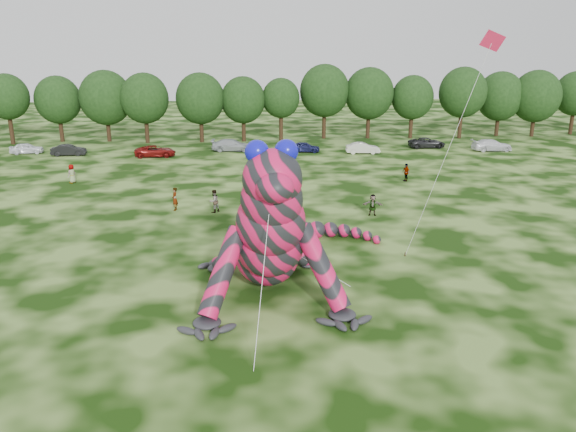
# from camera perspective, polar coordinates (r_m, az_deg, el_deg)

# --- Properties ---
(ground) EXTENTS (240.00, 240.00, 0.00)m
(ground) POSITION_cam_1_polar(r_m,az_deg,el_deg) (26.00, 6.43, -12.68)
(ground) COLOR #16330A
(ground) RESTS_ON ground
(inflatable_gecko) EXTENTS (15.40, 18.02, 8.69)m
(inflatable_gecko) POSITION_cam_1_polar(r_m,az_deg,el_deg) (31.07, -2.40, 1.09)
(inflatable_gecko) COLOR #D3144E
(inflatable_gecko) RESTS_ON ground
(flying_kite) EXTENTS (4.27, 2.52, 13.95)m
(flying_kite) POSITION_cam_1_polar(r_m,az_deg,el_deg) (33.55, 19.48, 14.99)
(flying_kite) COLOR #DD1B47
(flying_kite) RESTS_ON ground
(tree_3) EXTENTS (5.81, 5.23, 9.44)m
(tree_3) POSITION_cam_1_polar(r_m,az_deg,el_deg) (85.44, -26.53, 9.68)
(tree_3) COLOR black
(tree_3) RESTS_ON ground
(tree_4) EXTENTS (6.22, 5.60, 9.06)m
(tree_4) POSITION_cam_1_polar(r_m,az_deg,el_deg) (85.01, -22.25, 10.03)
(tree_4) COLOR black
(tree_4) RESTS_ON ground
(tree_5) EXTENTS (7.16, 6.44, 9.80)m
(tree_5) POSITION_cam_1_polar(r_m,az_deg,el_deg) (83.03, -17.97, 10.57)
(tree_5) COLOR black
(tree_5) RESTS_ON ground
(tree_6) EXTENTS (6.52, 5.86, 9.49)m
(tree_6) POSITION_cam_1_polar(r_m,az_deg,el_deg) (80.28, -14.30, 10.57)
(tree_6) COLOR black
(tree_6) RESTS_ON ground
(tree_7) EXTENTS (6.68, 6.01, 9.48)m
(tree_7) POSITION_cam_1_polar(r_m,az_deg,el_deg) (79.55, -8.87, 10.82)
(tree_7) COLOR black
(tree_7) RESTS_ON ground
(tree_8) EXTENTS (6.14, 5.53, 8.94)m
(tree_8) POSITION_cam_1_polar(r_m,az_deg,el_deg) (79.58, -4.57, 10.78)
(tree_8) COLOR black
(tree_8) RESTS_ON ground
(tree_9) EXTENTS (5.27, 4.74, 8.68)m
(tree_9) POSITION_cam_1_polar(r_m,az_deg,el_deg) (80.16, -0.72, 10.77)
(tree_9) COLOR black
(tree_9) RESTS_ON ground
(tree_10) EXTENTS (7.09, 6.38, 10.50)m
(tree_10) POSITION_cam_1_polar(r_m,az_deg,el_deg) (81.99, 3.72, 11.52)
(tree_10) COLOR black
(tree_10) RESTS_ON ground
(tree_11) EXTENTS (7.01, 6.31, 10.07)m
(tree_11) POSITION_cam_1_polar(r_m,az_deg,el_deg) (82.82, 8.22, 11.29)
(tree_11) COLOR black
(tree_11) RESTS_ON ground
(tree_12) EXTENTS (5.99, 5.39, 8.97)m
(tree_12) POSITION_cam_1_polar(r_m,az_deg,el_deg) (84.05, 12.49, 10.77)
(tree_12) COLOR black
(tree_12) RESTS_ON ground
(tree_13) EXTENTS (6.83, 6.15, 10.13)m
(tree_13) POSITION_cam_1_polar(r_m,az_deg,el_deg) (85.80, 17.26, 10.92)
(tree_13) COLOR black
(tree_13) RESTS_ON ground
(tree_14) EXTENTS (6.82, 6.14, 9.40)m
(tree_14) POSITION_cam_1_polar(r_m,az_deg,el_deg) (89.81, 20.68, 10.60)
(tree_14) COLOR black
(tree_14) RESTS_ON ground
(tree_15) EXTENTS (7.17, 6.45, 9.63)m
(tree_15) POSITION_cam_1_polar(r_m,az_deg,el_deg) (91.21, 23.83, 10.41)
(tree_15) COLOR black
(tree_15) RESTS_ON ground
(tree_16) EXTENTS (6.26, 5.63, 9.37)m
(tree_16) POSITION_cam_1_polar(r_m,az_deg,el_deg) (96.08, 27.08, 10.19)
(tree_16) COLOR black
(tree_16) RESTS_ON ground
(car_0) EXTENTS (4.12, 2.15, 1.34)m
(car_0) POSITION_cam_1_polar(r_m,az_deg,el_deg) (77.39, -25.03, 6.25)
(car_0) COLOR white
(car_0) RESTS_ON ground
(car_1) EXTENTS (4.18, 1.68, 1.35)m
(car_1) POSITION_cam_1_polar(r_m,az_deg,el_deg) (73.96, -21.39, 6.25)
(car_1) COLOR black
(car_1) RESTS_ON ground
(car_2) EXTENTS (4.97, 2.46, 1.35)m
(car_2) POSITION_cam_1_polar(r_m,az_deg,el_deg) (70.08, -13.33, 6.43)
(car_2) COLOR maroon
(car_2) RESTS_ON ground
(car_3) EXTENTS (5.35, 2.49, 1.51)m
(car_3) POSITION_cam_1_polar(r_m,az_deg,el_deg) (72.32, -5.70, 7.17)
(car_3) COLOR #A6ACB0
(car_3) RESTS_ON ground
(car_4) EXTENTS (4.01, 2.08, 1.30)m
(car_4) POSITION_cam_1_polar(r_m,az_deg,el_deg) (71.29, 1.71, 7.02)
(car_4) COLOR #191C4D
(car_4) RESTS_ON ground
(car_5) EXTENTS (4.28, 1.76, 1.38)m
(car_5) POSITION_cam_1_polar(r_m,az_deg,el_deg) (70.88, 7.60, 6.85)
(car_5) COLOR silver
(car_5) RESTS_ON ground
(car_6) EXTENTS (4.85, 2.35, 1.33)m
(car_6) POSITION_cam_1_polar(r_m,az_deg,el_deg) (76.68, 13.94, 7.24)
(car_6) COLOR black
(car_6) RESTS_ON ground
(car_7) EXTENTS (5.13, 2.14, 1.48)m
(car_7) POSITION_cam_1_polar(r_m,az_deg,el_deg) (76.64, 19.99, 6.78)
(car_7) COLOR white
(car_7) RESTS_ON ground
(spectator_4) EXTENTS (0.95, 1.06, 1.83)m
(spectator_4) POSITION_cam_1_polar(r_m,az_deg,el_deg) (58.69, -21.10, 4.03)
(spectator_4) COLOR gray
(spectator_4) RESTS_ON ground
(spectator_5) EXTENTS (1.64, 0.78, 1.70)m
(spectator_5) POSITION_cam_1_polar(r_m,az_deg,el_deg) (44.59, 8.59, 1.12)
(spectator_5) COLOR gray
(spectator_5) RESTS_ON ground
(spectator_1) EXTENTS (1.13, 1.12, 1.85)m
(spectator_1) POSITION_cam_1_polar(r_m,az_deg,el_deg) (45.27, -7.53, 1.51)
(spectator_1) COLOR gray
(spectator_1) RESTS_ON ground
(spectator_0) EXTENTS (0.51, 0.72, 1.89)m
(spectator_0) POSITION_cam_1_polar(r_m,az_deg,el_deg) (46.36, -11.43, 1.70)
(spectator_0) COLOR gray
(spectator_0) RESTS_ON ground
(spectator_3) EXTENTS (0.74, 1.12, 1.78)m
(spectator_3) POSITION_cam_1_polar(r_m,az_deg,el_deg) (56.70, 11.89, 4.36)
(spectator_3) COLOR gray
(spectator_3) RESTS_ON ground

